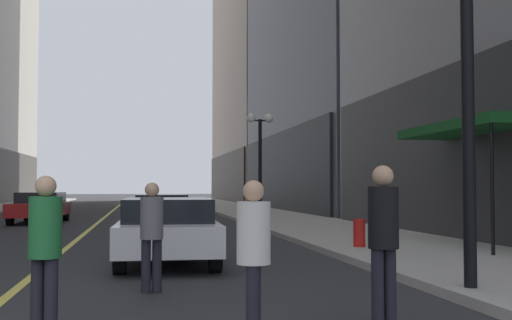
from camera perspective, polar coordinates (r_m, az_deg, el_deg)
ground_plane at (r=39.34m, az=-13.18°, el=-4.68°), size 200.00×200.00×0.00m
sidewalk_right at (r=39.81m, az=-1.19°, el=-4.61°), size 4.50×78.00×0.15m
lane_centre_stripe at (r=39.34m, az=-13.18°, el=-4.68°), size 0.16×70.00×0.01m
storefront_awning_right at (r=16.05m, az=18.83°, el=2.76°), size 1.60×4.74×3.12m
car_white at (r=12.94m, az=-8.15°, el=-6.15°), size 2.08×4.85×1.32m
car_silver at (r=19.67m, az=-8.77°, el=-4.89°), size 1.74×4.49×1.32m
car_red at (r=28.46m, az=-19.20°, el=-4.02°), size 2.09×4.71×1.32m
pedestrian_in_white_shirt at (r=6.24m, az=-0.23°, el=-8.14°), size 0.41×0.41×1.62m
pedestrian_in_grey_suit at (r=9.33m, az=-9.55°, el=-6.24°), size 0.36×0.36×1.62m
pedestrian_in_green_parka at (r=6.91m, az=-18.81°, el=-7.18°), size 0.45×0.45×1.67m
pedestrian_in_black_coat at (r=7.09m, az=11.62°, el=-6.49°), size 0.40×0.40×1.80m
traffic_light_near_right at (r=9.03m, az=12.88°, el=11.60°), size 3.43×0.35×5.65m
street_lamp_right_mid at (r=24.25m, az=0.37°, el=1.54°), size 1.06×0.36×4.43m
fire_hydrant_right at (r=14.87m, az=9.46°, el=-6.90°), size 0.28×0.28×0.80m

